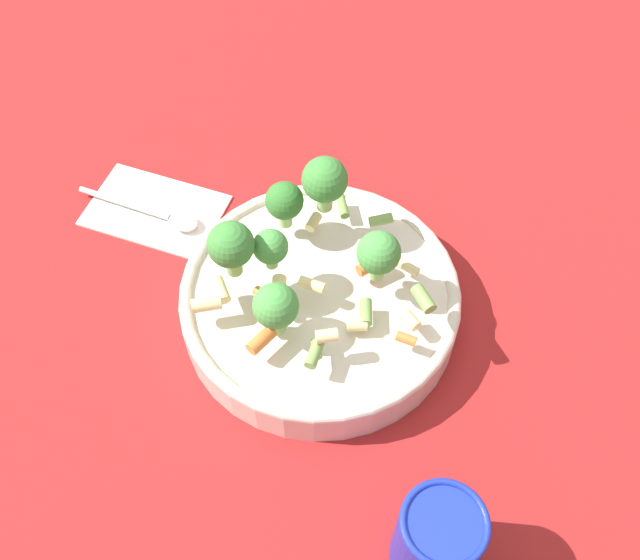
% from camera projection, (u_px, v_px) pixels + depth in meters
% --- Properties ---
extents(ground_plane, '(3.00, 3.00, 0.00)m').
position_uv_depth(ground_plane, '(320.00, 314.00, 0.80)').
color(ground_plane, maroon).
extents(bowl, '(0.29, 0.29, 0.05)m').
position_uv_depth(bowl, '(320.00, 301.00, 0.78)').
color(bowl, beige).
rests_on(bowl, ground_plane).
extents(pasta_salad, '(0.22, 0.23, 0.10)m').
position_uv_depth(pasta_salad, '(299.00, 244.00, 0.72)').
color(pasta_salad, '#8CB766').
rests_on(pasta_salad, bowl).
extents(cup, '(0.07, 0.07, 0.10)m').
position_uv_depth(cup, '(437.00, 540.00, 0.62)').
color(cup, '#192DAD').
rests_on(cup, ground_plane).
extents(napkin, '(0.12, 0.17, 0.01)m').
position_uv_depth(napkin, '(155.00, 210.00, 0.88)').
color(napkin, white).
rests_on(napkin, ground_plane).
extents(spoon, '(0.04, 0.16, 0.01)m').
position_uv_depth(spoon, '(160.00, 215.00, 0.87)').
color(spoon, silver).
rests_on(spoon, napkin).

